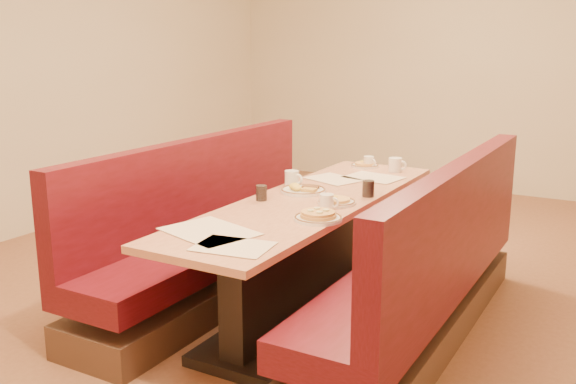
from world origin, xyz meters
The scene contains 18 objects.
ground centered at (0.00, 0.00, 0.00)m, with size 8.00×8.00×0.00m, color #9E6647.
diner_table centered at (0.00, 0.00, 0.37)m, with size 0.70×2.50×0.75m.
booth_left centered at (-0.73, 0.00, 0.36)m, with size 0.55×2.50×1.05m.
booth_right centered at (0.73, 0.00, 0.36)m, with size 0.55×2.50×1.05m.
placemat_near_left centered at (-0.12, -0.87, 0.75)m, with size 0.46×0.34×0.00m, color beige.
placemat_near_right centered at (0.12, -1.01, 0.75)m, with size 0.35×0.26×0.00m, color beige.
placemat_far_left centered at (-0.12, 0.57, 0.75)m, with size 0.36×0.27×0.00m, color beige.
placemat_far_right centered at (0.10, 0.76, 0.75)m, with size 0.37×0.28×0.00m, color beige.
pancake_plate centered at (0.25, -0.40, 0.77)m, with size 0.26×0.26×0.06m.
eggs_plate centered at (-0.13, 0.13, 0.77)m, with size 0.29×0.29×0.06m.
extra_plate_mid centered at (0.19, -0.04, 0.77)m, with size 0.23×0.23×0.05m.
extra_plate_far centered at (-0.11, 1.10, 0.76)m, with size 0.21×0.21×0.04m.
coffee_mug_a centered at (0.20, -0.18, 0.80)m, with size 0.12×0.08×0.09m.
coffee_mug_b centered at (-0.28, 0.26, 0.80)m, with size 0.13×0.09×0.10m.
coffee_mug_c centered at (0.16, 1.04, 0.80)m, with size 0.14×0.10×0.10m.
coffee_mug_d centered at (-0.08, 1.10, 0.79)m, with size 0.11×0.08×0.08m.
soda_tumbler_near centered at (-0.24, -0.18, 0.80)m, with size 0.07×0.07×0.09m.
soda_tumbler_mid centered at (0.28, 0.23, 0.80)m, with size 0.07×0.07×0.10m.
Camera 1 is at (1.75, -3.35, 1.69)m, focal length 40.00 mm.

